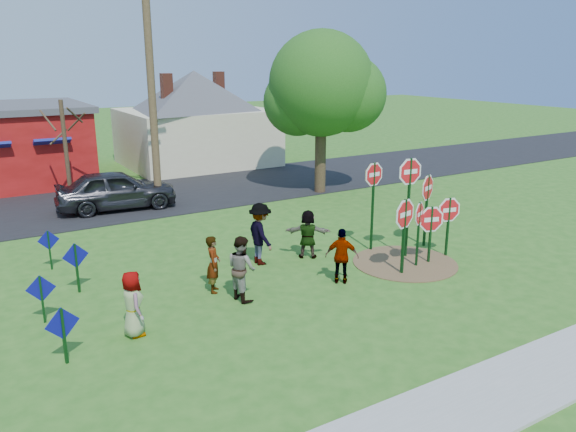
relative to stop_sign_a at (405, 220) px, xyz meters
The scene contains 26 objects.
ground 4.45m from the stop_sign_a, 157.36° to the left, with size 120.00×120.00×0.00m, color #2A611B.
sidewalk 6.97m from the stop_sign_a, 124.29° to the right, with size 22.00×1.80×0.08m, color #9E9E99.
road 13.74m from the stop_sign_a, 106.27° to the left, with size 120.00×7.50×0.04m, color black.
dirt_patch 1.86m from the stop_sign_a, 41.27° to the left, with size 3.20×3.20×0.03m, color brown.
cream_house 19.71m from the stop_sign_a, 85.11° to the left, with size 9.40×9.40×6.50m.
stop_sign_a is the anchor object (origin of this frame).
stop_sign_b 2.25m from the stop_sign_a, 75.05° to the left, with size 1.03×0.14×3.06m.
stop_sign_c 1.67m from the stop_sign_a, 43.30° to the left, with size 1.13×0.12×3.33m.
stop_sign_d 2.85m from the stop_sign_a, 32.63° to the left, with size 1.09×0.48×2.59m.
stop_sign_e 1.41m from the stop_sign_a, 11.04° to the left, with size 1.06×0.34×1.94m.
stop_sign_f 2.30m from the stop_sign_a, 10.36° to the left, with size 1.05×0.25×2.06m.
stop_sign_g 0.84m from the stop_sign_a, 15.75° to the left, with size 0.85×0.45×2.14m.
blue_diamond_a 9.44m from the stop_sign_a, behind, with size 0.71×0.17×1.26m.
blue_diamond_b 9.75m from the stop_sign_a, 167.68° to the left, with size 0.67×0.10×1.21m.
blue_diamond_c 9.14m from the stop_sign_a, 157.30° to the left, with size 0.70×0.11×1.40m.
blue_diamond_d 10.48m from the stop_sign_a, 146.85° to the left, with size 0.61×0.06×1.23m.
person_a 7.88m from the stop_sign_a, behind, with size 0.76×0.49×1.55m, color #474D8F.
person_b 5.57m from the stop_sign_a, 162.45° to the left, with size 0.57×0.38×1.58m, color #206562.
person_c 4.95m from the stop_sign_a, behind, with size 0.84×0.65×1.73m, color brown.
person_d 4.32m from the stop_sign_a, 137.43° to the left, with size 1.24×0.71×1.91m, color #2F2E33.
person_e 2.14m from the stop_sign_a, 169.69° to the left, with size 0.93×0.39×1.59m, color #4F2A59.
person_f 3.17m from the stop_sign_a, 121.69° to the left, with size 1.45×0.46×1.56m, color #1F4B30.
suv 12.69m from the stop_sign_a, 114.25° to the left, with size 1.94×4.82×1.64m, color #2B2B2F.
utility_pole 12.13m from the stop_sign_a, 108.28° to the left, with size 2.47×0.31×10.10m.
leafy_tree 10.96m from the stop_sign_a, 68.25° to the left, with size 5.18×4.73×7.36m.
bare_tree_east 15.38m from the stop_sign_a, 115.59° to the left, with size 1.80×1.80×4.43m.
Camera 1 is at (-7.04, -13.04, 6.14)m, focal length 35.00 mm.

